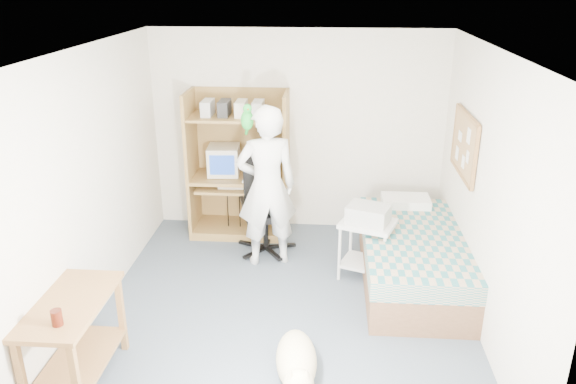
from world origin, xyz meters
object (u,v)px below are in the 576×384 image
object	(u,v)px
bed	(412,257)
person	(267,187)
office_chair	(265,218)
dog	(297,363)
printer_cart	(367,241)
side_desk	(74,330)
computer_hutch	(240,170)

from	to	relation	value
bed	person	size ratio (longest dim) A/B	1.11
office_chair	dog	distance (m)	2.39
person	printer_cart	distance (m)	1.23
side_desk	printer_cart	size ratio (longest dim) A/B	1.51
bed	printer_cart	distance (m)	0.50
side_desk	office_chair	world-z (taller)	office_chair
computer_hutch	bed	world-z (taller)	computer_hutch
side_desk	dog	size ratio (longest dim) A/B	0.96
dog	office_chair	bearing A→B (deg)	96.77
computer_hutch	side_desk	size ratio (longest dim) A/B	1.80
person	printer_cart	bearing A→B (deg)	149.75
person	computer_hutch	bearing A→B (deg)	-77.36
printer_cart	dog	bearing A→B (deg)	-89.91
bed	printer_cart	world-z (taller)	bed
bed	person	bearing A→B (deg)	167.69
computer_hutch	dog	bearing A→B (deg)	-72.50
dog	printer_cart	world-z (taller)	printer_cart
dog	printer_cart	xyz separation A→B (m)	(0.64, 1.74, 0.26)
side_desk	office_chair	xyz separation A→B (m)	(1.21, 2.47, -0.10)
side_desk	printer_cart	xyz separation A→B (m)	(2.37, 1.88, -0.06)
office_chair	dog	size ratio (longest dim) A/B	1.06
bed	office_chair	size ratio (longest dim) A/B	1.84
bed	dog	distance (m)	2.01
computer_hutch	printer_cart	distance (m)	1.89
computer_hutch	person	world-z (taller)	person
person	side_desk	bearing A→B (deg)	43.38
office_chair	printer_cart	distance (m)	1.30
computer_hutch	printer_cart	xyz separation A→B (m)	(1.52, -1.06, -0.39)
office_chair	computer_hutch	bearing A→B (deg)	111.30
dog	printer_cart	size ratio (longest dim) A/B	1.57
dog	computer_hutch	bearing A→B (deg)	101.62
printer_cart	computer_hutch	bearing A→B (deg)	165.65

